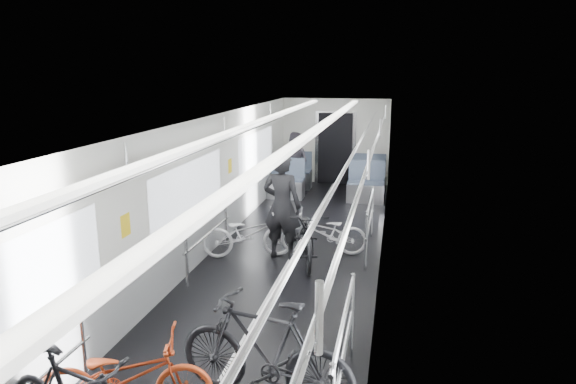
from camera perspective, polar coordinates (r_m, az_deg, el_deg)
name	(u,v)px	position (r m, az deg, el deg)	size (l,w,h in m)	color
car_shell	(302,183)	(9.53, 1.57, 1.03)	(3.02, 14.01, 2.41)	black
bike_left_near	(126,377)	(5.24, -17.56, -19.00)	(0.56, 1.60, 0.84)	#B33816
bike_left_far	(248,234)	(8.92, -4.48, -4.63)	(0.55, 1.58, 0.83)	silver
bike_right_near	(265,351)	(5.15, -2.60, -17.22)	(0.52, 1.84, 1.11)	black
bike_right_mid	(324,233)	(9.03, 4.00, -4.53)	(0.53, 1.51, 0.79)	silver
bike_aisle	(307,235)	(8.65, 2.17, -4.81)	(0.62, 1.78, 0.94)	black
person_standing	(282,206)	(8.70, -0.66, -1.56)	(0.67, 0.44, 1.85)	black
person_seated	(294,163)	(13.35, 0.70, 3.24)	(0.79, 0.61, 1.62)	#322F37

